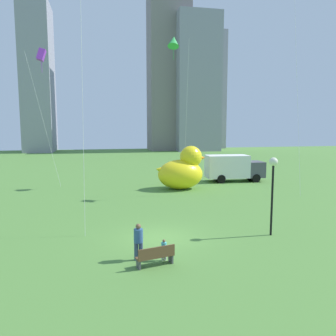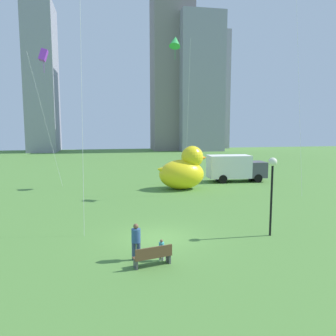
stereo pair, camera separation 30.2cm
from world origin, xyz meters
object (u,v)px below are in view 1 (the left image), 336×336
object	(u,v)px
giant_inflatable_duck	(182,171)
lamppost	(273,176)
kite_purple	(41,56)
box_truck	(233,168)
park_bench	(156,256)
person_adult	(138,240)
kite_green	(174,42)
person_child	(164,249)

from	to	relation	value
giant_inflatable_duck	lamppost	size ratio (longest dim) A/B	1.15
lamppost	kite_purple	size ratio (longest dim) A/B	0.32
box_truck	park_bench	bearing A→B (deg)	-120.40
lamppost	box_truck	bearing A→B (deg)	74.06
lamppost	kite_purple	distance (m)	25.77
giant_inflatable_duck	person_adult	bearing A→B (deg)	-110.51
giant_inflatable_duck	kite_green	size ratio (longest dim) A/B	0.33
person_child	kite_purple	xyz separation A→B (m)	(-7.93, 21.46, 12.22)
person_adult	giant_inflatable_duck	world-z (taller)	giant_inflatable_duck
giant_inflatable_duck	kite_green	world-z (taller)	kite_green
lamppost	giant_inflatable_duck	bearing A→B (deg)	95.85
person_adult	person_child	xyz separation A→B (m)	(1.11, -0.29, -0.39)
park_bench	person_adult	world-z (taller)	person_adult
kite_purple	kite_green	bearing A→B (deg)	-10.63
park_bench	giant_inflatable_duck	world-z (taller)	giant_inflatable_duck
park_bench	box_truck	bearing A→B (deg)	59.60
kite_purple	kite_green	xyz separation A→B (m)	(12.64, -2.37, 1.35)
giant_inflatable_duck	lamppost	bearing A→B (deg)	-84.15
park_bench	kite_purple	distance (m)	26.29
lamppost	kite_purple	world-z (taller)	kite_purple
giant_inflatable_duck	kite_purple	bearing A→B (deg)	159.83
person_adult	kite_green	bearing A→B (deg)	72.80
park_bench	person_child	size ratio (longest dim) A/B	1.79
park_bench	lamppost	size ratio (longest dim) A/B	0.40
person_adult	lamppost	world-z (taller)	lamppost
person_adult	box_truck	size ratio (longest dim) A/B	0.27
person_child	lamppost	xyz separation A→B (m)	(6.50, 2.31, 2.79)
person_adult	giant_inflatable_duck	size ratio (longest dim) A/B	0.34
person_adult	box_truck	distance (m)	23.32
park_bench	person_child	xyz separation A→B (m)	(0.47, 0.55, 0.06)
person_adult	lamppost	size ratio (longest dim) A/B	0.39
person_child	kite_green	size ratio (longest dim) A/B	0.07
box_truck	kite_green	size ratio (longest dim) A/B	0.42
lamppost	box_truck	world-z (taller)	lamppost
park_bench	kite_green	size ratio (longest dim) A/B	0.12
giant_inflatable_duck	box_truck	distance (m)	7.24
lamppost	kite_green	world-z (taller)	kite_green
lamppost	kite_green	distance (m)	20.03
box_truck	lamppost	bearing A→B (deg)	-105.94
person_child	giant_inflatable_duck	size ratio (longest dim) A/B	0.20
park_bench	kite_green	distance (m)	24.47
park_bench	kite_green	bearing A→B (deg)	75.24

